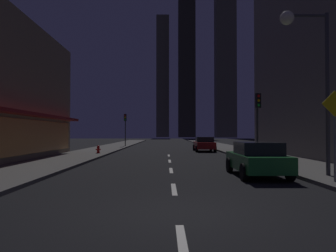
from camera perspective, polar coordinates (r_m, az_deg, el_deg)
ground_plane at (r=39.32m, az=-0.07°, el=-4.00°), size 78.00×136.00×0.10m
sidewalk_right at (r=39.98m, az=10.04°, el=-3.75°), size 4.00×76.00×0.15m
sidewalk_left at (r=39.89m, az=-10.20°, el=-3.76°), size 4.00×76.00×0.15m
lane_marking_center at (r=15.79m, az=0.55°, el=-7.89°), size 0.16×23.00×0.01m
skyscraper_distant_tall at (r=148.77m, az=-0.94°, el=8.73°), size 5.73×6.27×55.23m
skyscraper_distant_mid at (r=143.29m, az=3.33°, el=11.48°), size 7.26×5.81×66.83m
skyscraper_distant_short at (r=138.36m, az=10.11°, el=13.55°), size 8.22×6.36×74.27m
car_parked_near at (r=14.16m, az=15.51°, el=-5.63°), size 1.98×4.24×1.45m
car_parked_far at (r=32.30m, az=6.43°, el=-3.18°), size 1.98×4.24×1.45m
fire_hydrant_far_left at (r=27.56m, az=-12.27°, el=-4.09°), size 0.42×0.30×0.65m
traffic_light_near_right at (r=20.83m, az=15.65°, el=2.54°), size 0.32×0.48×4.20m
traffic_light_far_left at (r=42.12m, az=-7.60°, el=0.61°), size 0.32×0.48×4.20m
street_lamp_right at (r=14.31m, az=23.37°, el=11.92°), size 1.96×0.56×6.58m
pedestrian_crossing_sign at (r=12.55m, az=27.47°, el=-0.27°), size 0.91×0.08×3.15m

